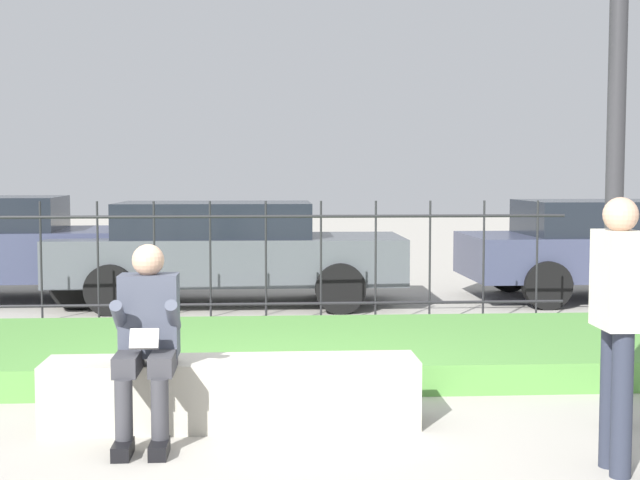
{
  "coord_description": "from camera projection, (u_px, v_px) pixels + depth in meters",
  "views": [
    {
      "loc": [
        -0.03,
        -6.0,
        1.72
      ],
      "look_at": [
        0.6,
        3.76,
        0.99
      ],
      "focal_mm": 50.0,
      "sensor_mm": 36.0,
      "label": 1
    }
  ],
  "objects": [
    {
      "name": "person_seated_reader",
      "position": [
        147.0,
        334.0,
        5.74
      ],
      "size": [
        0.42,
        0.73,
        1.26
      ],
      "color": "black",
      "rests_on": "ground_plane"
    },
    {
      "name": "street_lamp",
      "position": [
        618.0,
        57.0,
        5.87
      ],
      "size": [
        0.28,
        0.28,
        4.06
      ],
      "color": "#2D2D30",
      "rests_on": "ground_plane"
    },
    {
      "name": "grass_berm",
      "position": [
        267.0,
        351.0,
        8.04
      ],
      "size": [
        8.69,
        2.51,
        0.24
      ],
      "color": "#569342",
      "rests_on": "ground_plane"
    },
    {
      "name": "stone_bench",
      "position": [
        232.0,
        396.0,
        6.07
      ],
      "size": [
        2.53,
        0.46,
        0.46
      ],
      "color": "#B7B2A3",
      "rests_on": "ground_plane"
    },
    {
      "name": "car_parked_right",
      "position": [
        619.0,
        246.0,
        12.23
      ],
      "size": [
        4.33,
        1.96,
        1.36
      ],
      "rotation": [
        0.0,
        0.0,
        0.01
      ],
      "color": "#383D56",
      "rests_on": "ground_plane"
    },
    {
      "name": "person_passerby",
      "position": [
        618.0,
        311.0,
        5.08
      ],
      "size": [
        0.23,
        0.37,
        1.59
      ],
      "rotation": [
        0.0,
        0.0,
        1.54
      ],
      "color": "#282D3D",
      "rests_on": "ground_plane"
    },
    {
      "name": "ground_plane",
      "position": [
        268.0,
        425.0,
        6.1
      ],
      "size": [
        60.0,
        60.0,
        0.0
      ],
      "primitive_type": "plane",
      "color": "#A8A399"
    },
    {
      "name": "car_parked_center",
      "position": [
        226.0,
        250.0,
        11.67
      ],
      "size": [
        4.55,
        1.88,
        1.35
      ],
      "rotation": [
        0.0,
        0.0,
        -0.01
      ],
      "color": "#4C5156",
      "rests_on": "ground_plane"
    },
    {
      "name": "iron_fence",
      "position": [
        266.0,
        262.0,
        9.8
      ],
      "size": [
        6.69,
        0.03,
        1.42
      ],
      "color": "#232326",
      "rests_on": "ground_plane"
    }
  ]
}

